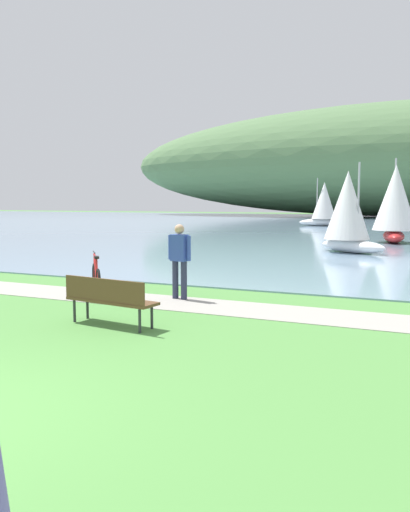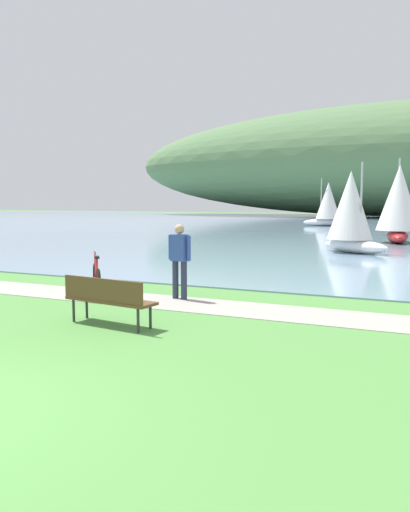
# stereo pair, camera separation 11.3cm
# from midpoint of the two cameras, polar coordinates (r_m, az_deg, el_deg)

# --- Properties ---
(bay_water) EXTENTS (180.00, 80.00, 0.04)m
(bay_water) POSITION_cam_midpoint_polar(r_m,az_deg,el_deg) (52.29, 19.23, 3.26)
(bay_water) COLOR #7A99B2
(bay_water) RESTS_ON ground
(distant_hillside) EXTENTS (86.15, 28.00, 16.46)m
(distant_hillside) POSITION_cam_midpoint_polar(r_m,az_deg,el_deg) (81.92, 21.16, 9.84)
(distant_hillside) COLOR #567A4C
(distant_hillside) RESTS_ON bay_water
(shoreline_path) EXTENTS (60.00, 1.50, 0.01)m
(shoreline_path) POSITION_cam_midpoint_polar(r_m,az_deg,el_deg) (11.24, -1.62, -5.33)
(shoreline_path) COLOR #A39E93
(shoreline_path) RESTS_ON ground
(park_bench_near_camera) EXTENTS (1.85, 0.71, 0.88)m
(park_bench_near_camera) POSITION_cam_midpoint_polar(r_m,az_deg,el_deg) (9.37, -10.35, -4.49)
(park_bench_near_camera) COLOR brown
(park_bench_near_camera) RESTS_ON ground
(bicycle_leaning_near_bench) EXTENTS (1.20, 1.38, 1.01)m
(bicycle_leaning_near_bench) POSITION_cam_midpoint_polar(r_m,az_deg,el_deg) (12.40, -11.59, -2.53)
(bicycle_leaning_near_bench) COLOR black
(bicycle_leaning_near_bench) RESTS_ON ground
(person_at_shoreline) EXTENTS (0.60, 0.28, 1.71)m
(person_at_shoreline) POSITION_cam_midpoint_polar(r_m,az_deg,el_deg) (11.69, -2.55, -0.07)
(person_at_shoreline) COLOR #282D47
(person_at_shoreline) RESTS_ON ground
(sailboat_mid_bay) EXTENTS (2.54, 3.94, 4.50)m
(sailboat_mid_bay) POSITION_cam_midpoint_polar(r_m,az_deg,el_deg) (29.26, 20.69, 5.51)
(sailboat_mid_bay) COLOR #B22323
(sailboat_mid_bay) RESTS_ON bay_water
(sailboat_toward_hillside) EXTENTS (3.27, 2.68, 3.82)m
(sailboat_toward_hillside) POSITION_cam_midpoint_polar(r_m,az_deg,el_deg) (23.06, 15.93, 4.84)
(sailboat_toward_hillside) COLOR white
(sailboat_toward_hillside) RESTS_ON bay_water
(sailboat_far_off) EXTENTS (3.77, 2.50, 4.29)m
(sailboat_far_off) POSITION_cam_midpoint_polar(r_m,az_deg,el_deg) (47.90, 13.43, 5.65)
(sailboat_far_off) COLOR white
(sailboat_far_off) RESTS_ON bay_water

